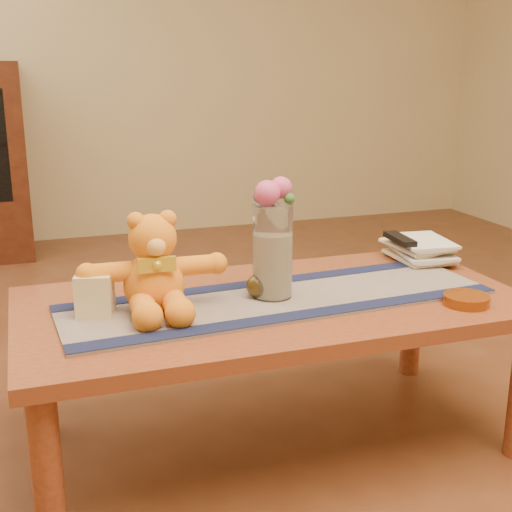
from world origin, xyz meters
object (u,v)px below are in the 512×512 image
object	(u,v)px
bronze_ball	(258,286)
amber_dish	(466,300)
teddy_bear	(153,263)
book_bottom	(397,260)
pillar_candle	(95,293)
tv_remote	(400,239)
glass_vase	(273,251)

from	to	relation	value
bronze_ball	amber_dish	xyz separation A→B (m)	(0.53, -0.22, -0.03)
teddy_bear	book_bottom	xyz separation A→B (m)	(0.84, 0.19, -0.12)
pillar_candle	tv_remote	distance (m)	1.01
pillar_candle	bronze_ball	world-z (taller)	pillar_candle
pillar_candle	tv_remote	world-z (taller)	pillar_candle
teddy_bear	book_bottom	size ratio (longest dim) A/B	1.65
pillar_candle	amber_dish	xyz separation A→B (m)	(0.97, -0.24, -0.05)
glass_vase	amber_dish	size ratio (longest dim) A/B	2.07
glass_vase	bronze_ball	size ratio (longest dim) A/B	3.89
tv_remote	book_bottom	bearing A→B (deg)	90.00
tv_remote	amber_dish	xyz separation A→B (m)	(-0.03, -0.41, -0.07)
teddy_bear	bronze_ball	distance (m)	0.30
bronze_ball	tv_remote	world-z (taller)	tv_remote
pillar_candle	glass_vase	bearing A→B (deg)	-2.57
amber_dish	book_bottom	bearing A→B (deg)	85.83
book_bottom	teddy_bear	bearing A→B (deg)	-165.88
book_bottom	pillar_candle	bearing A→B (deg)	-168.41
pillar_candle	glass_vase	size ratio (longest dim) A/B	0.42
book_bottom	tv_remote	size ratio (longest dim) A/B	1.39
teddy_bear	glass_vase	distance (m)	0.33
glass_vase	tv_remote	xyz separation A→B (m)	(0.51, 0.19, -0.05)
book_bottom	amber_dish	distance (m)	0.42
tv_remote	pillar_candle	bearing A→B (deg)	-165.96
pillar_candle	tv_remote	bearing A→B (deg)	9.68
amber_dish	glass_vase	bearing A→B (deg)	155.76
book_bottom	amber_dish	world-z (taller)	amber_dish
glass_vase	amber_dish	bearing A→B (deg)	-24.24
tv_remote	glass_vase	bearing A→B (deg)	-155.20
teddy_bear	pillar_candle	bearing A→B (deg)	177.74
teddy_bear	pillar_candle	xyz separation A→B (m)	(-0.15, 0.01, -0.07)
bronze_ball	pillar_candle	bearing A→B (deg)	177.62
teddy_bear	pillar_candle	distance (m)	0.17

